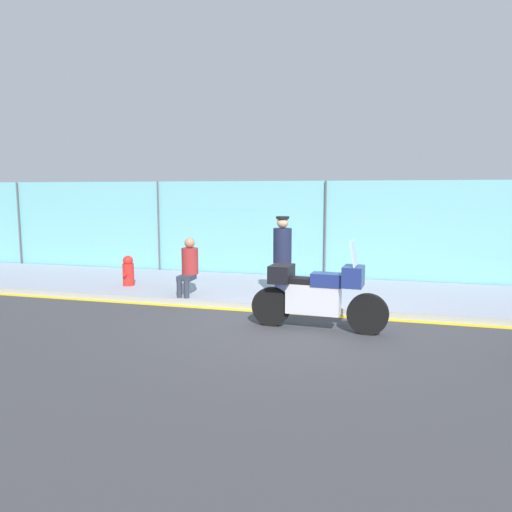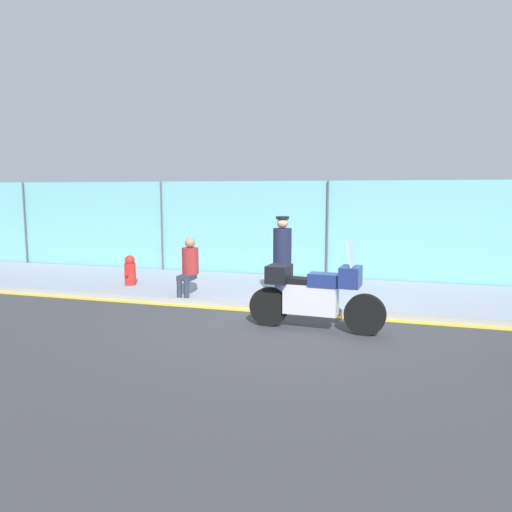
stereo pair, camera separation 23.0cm
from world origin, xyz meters
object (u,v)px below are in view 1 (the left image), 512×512
Objects in this scene: motorcycle at (317,294)px; officer_standing at (282,256)px; fire_hydrant at (128,271)px; person_seated_on_curb at (189,264)px.

motorcycle is 2.12m from officer_standing.
officer_standing is at bearing -3.99° from fire_hydrant.
person_seated_on_curb is at bearing -170.70° from officer_standing.
motorcycle is at bearing -23.77° from fire_hydrant.
fire_hydrant is (-3.75, 0.26, -0.52)m from officer_standing.
officer_standing is 2.38× the size of fire_hydrant.
fire_hydrant is at bearing 161.90° from person_seated_on_curb.
officer_standing is at bearing 9.30° from person_seated_on_curb.
fire_hydrant is at bearing 176.01° from officer_standing.
officer_standing is (-1.00, 1.83, 0.37)m from motorcycle.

